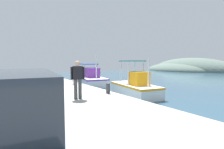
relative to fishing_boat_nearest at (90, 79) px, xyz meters
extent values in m
cube|color=#9E9E99|center=(8.18, -7.87, -0.24)|extent=(36.00, 10.00, 0.80)
ellipsoid|color=#596B60|center=(-11.72, 32.99, -0.64)|extent=(20.57, 13.02, 4.63)
ellipsoid|color=#596B60|center=(-9.52, 34.48, -0.64)|extent=(23.49, 11.58, 7.05)
cube|color=white|center=(-0.11, 0.02, -0.22)|extent=(6.63, 3.30, 0.84)
cube|color=#723399|center=(-0.11, 0.02, 0.12)|extent=(6.67, 3.34, 0.12)
cube|color=#723399|center=(0.67, -0.13, 0.71)|extent=(1.98, 1.59, 1.01)
cylinder|color=silver|center=(-1.65, -0.44, 0.88)|extent=(0.08, 0.08, 1.35)
cylinder|color=silver|center=(-1.36, 1.02, 0.88)|extent=(0.08, 0.08, 1.35)
cylinder|color=silver|center=(0.03, -0.77, 0.88)|extent=(0.08, 0.08, 1.35)
cylinder|color=silver|center=(0.32, 0.70, 0.88)|extent=(0.08, 0.08, 1.35)
cube|color=#1E4CB2|center=(-0.67, 0.13, 1.60)|extent=(2.82, 2.03, 0.08)
cylinder|color=silver|center=(2.23, -0.43, 1.46)|extent=(0.10, 0.10, 2.50)
torus|color=orange|center=(0.67, 0.57, 0.71)|extent=(0.55, 0.20, 0.54)
cube|color=white|center=(7.27, 0.10, -0.21)|extent=(4.76, 2.53, 0.85)
cube|color=orange|center=(7.27, 0.10, 0.13)|extent=(4.81, 2.58, 0.12)
cube|color=orange|center=(7.83, 0.00, 0.69)|extent=(1.43, 1.28, 0.95)
cylinder|color=silver|center=(6.16, -0.36, 1.04)|extent=(0.08, 0.08, 1.67)
cylinder|color=silver|center=(6.37, 0.89, 1.04)|extent=(0.08, 0.08, 1.67)
cylinder|color=silver|center=(7.37, -0.56, 1.04)|extent=(0.08, 0.08, 1.67)
cylinder|color=silver|center=(7.57, 0.69, 1.04)|extent=(0.08, 0.08, 1.67)
cube|color=teal|center=(6.87, 0.16, 1.92)|extent=(2.03, 1.61, 0.08)
cylinder|color=silver|center=(8.94, -0.18, 1.16)|extent=(0.10, 0.10, 1.90)
torus|color=orange|center=(7.83, 0.61, 0.69)|extent=(0.55, 0.19, 0.54)
cylinder|color=tan|center=(4.48, -3.49, 0.27)|extent=(0.04, 0.04, 0.22)
cylinder|color=tan|center=(4.49, -3.60, 0.27)|extent=(0.04, 0.04, 0.22)
ellipsoid|color=white|center=(4.44, -3.55, 0.52)|extent=(0.68, 0.42, 0.40)
ellipsoid|color=silver|center=(4.49, -3.55, 0.58)|extent=(0.59, 0.45, 0.28)
cylinder|color=white|center=(4.25, -3.58, 0.74)|extent=(0.20, 0.12, 0.27)
sphere|color=white|center=(4.17, -3.60, 0.90)|extent=(0.18, 0.18, 0.16)
cone|color=#F2B272|center=(3.97, -3.63, 0.88)|extent=(0.31, 0.12, 0.07)
cylinder|color=#3F3F42|center=(9.39, -5.27, 0.61)|extent=(0.16, 0.16, 0.90)
cylinder|color=#3F3F42|center=(9.44, -5.07, 0.61)|extent=(0.16, 0.16, 0.90)
cube|color=black|center=(9.41, -5.17, 1.37)|extent=(0.34, 0.47, 0.61)
cylinder|color=black|center=(9.35, -5.42, 1.35)|extent=(0.10, 0.10, 0.58)
cylinder|color=black|center=(9.48, -4.91, 1.35)|extent=(0.10, 0.10, 0.58)
sphere|color=tan|center=(9.41, -5.17, 1.80)|extent=(0.22, 0.22, 0.22)
cylinder|color=black|center=(12.62, -7.13, 0.46)|extent=(0.62, 0.26, 0.60)
cylinder|color=#333338|center=(0.08, -3.32, 0.35)|extent=(0.22, 0.22, 0.38)
cylinder|color=#333338|center=(9.06, -3.32, 0.44)|extent=(0.22, 0.22, 0.54)
camera|label=1|loc=(16.60, -7.98, 1.87)|focal=26.70mm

